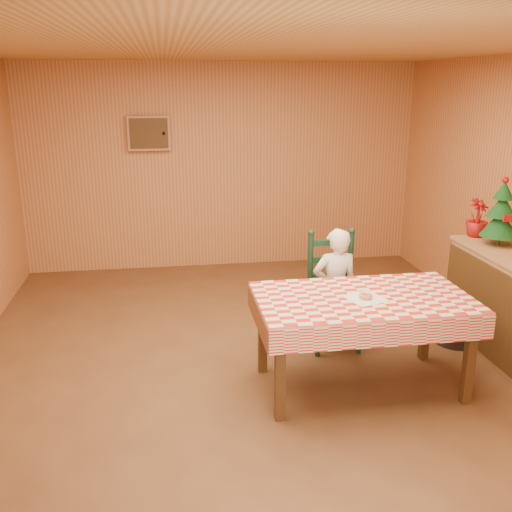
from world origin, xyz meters
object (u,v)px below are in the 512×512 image
(shelf_unit, at_px, (506,302))
(storage_bin, at_px, (458,320))
(seated_child, at_px, (335,289))
(dining_table, at_px, (363,306))
(ladder_chair, at_px, (333,293))
(christmas_tree, at_px, (501,214))

(shelf_unit, relative_size, storage_bin, 2.87)
(shelf_unit, height_order, storage_bin, shelf_unit)
(seated_child, distance_m, storage_bin, 1.23)
(dining_table, relative_size, shelf_unit, 1.34)
(seated_child, height_order, storage_bin, seated_child)
(ladder_chair, distance_m, storage_bin, 1.22)
(christmas_tree, bearing_deg, storage_bin, -176.41)
(ladder_chair, height_order, storage_bin, ladder_chair)
(dining_table, height_order, christmas_tree, christmas_tree)
(dining_table, relative_size, seated_child, 1.47)
(dining_table, distance_m, seated_child, 0.74)
(seated_child, xyz_separation_m, christmas_tree, (1.50, -0.06, 0.65))
(ladder_chair, height_order, shelf_unit, ladder_chair)
(shelf_unit, bearing_deg, dining_table, -164.08)
(dining_table, bearing_deg, shelf_unit, 15.92)
(shelf_unit, bearing_deg, christmas_tree, 88.02)
(storage_bin, bearing_deg, shelf_unit, -36.62)
(ladder_chair, bearing_deg, christmas_tree, -4.28)
(seated_child, relative_size, christmas_tree, 1.81)
(ladder_chair, bearing_deg, shelf_unit, -13.64)
(christmas_tree, bearing_deg, ladder_chair, 175.72)
(christmas_tree, bearing_deg, seated_child, 177.89)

